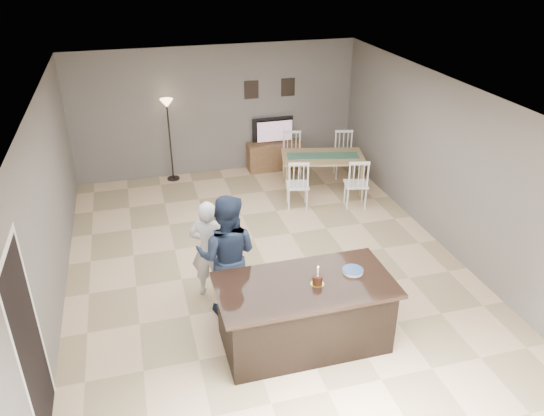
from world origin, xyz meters
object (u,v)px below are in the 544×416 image
object	(u,v)px
floor_lamp	(168,118)
television	(274,130)
kitchen_island	(304,313)
tv_console	(275,156)
woman	(209,249)
birthday_cake	(317,280)
plate_stack	(353,271)
dining_table	(323,162)
man	(227,256)

from	to	relation	value
floor_lamp	television	bearing A→B (deg)	1.28
kitchen_island	tv_console	bearing A→B (deg)	77.84
kitchen_island	woman	world-z (taller)	woman
birthday_cake	plate_stack	xyz separation A→B (m)	(0.51, 0.12, -0.04)
birthday_cake	dining_table	xyz separation A→B (m)	(1.67, 4.25, -0.34)
man	birthday_cake	distance (m)	1.32
plate_stack	man	bearing A→B (deg)	149.89
plate_stack	floor_lamp	distance (m)	5.79
dining_table	woman	bearing A→B (deg)	-120.56
tv_console	plate_stack	world-z (taller)	plate_stack
kitchen_island	birthday_cake	bearing A→B (deg)	-20.38
woman	plate_stack	xyz separation A→B (m)	(1.59, -1.28, 0.18)
tv_console	television	xyz separation A→B (m)	(0.00, 0.07, 0.56)
kitchen_island	plate_stack	distance (m)	0.80
kitchen_island	plate_stack	size ratio (longest dim) A/B	8.29
floor_lamp	plate_stack	bearing A→B (deg)	-73.06
tv_console	woman	distance (m)	4.76
woman	man	world-z (taller)	man
man	dining_table	xyz separation A→B (m)	(2.58, 3.31, -0.25)
television	kitchen_island	bearing A→B (deg)	77.99
woman	birthday_cake	world-z (taller)	woman
kitchen_island	woman	bearing A→B (deg)	125.13
plate_stack	woman	bearing A→B (deg)	141.19
birthday_cake	dining_table	bearing A→B (deg)	68.59
plate_stack	kitchen_island	bearing A→B (deg)	-173.94
television	dining_table	size ratio (longest dim) A/B	0.43
television	floor_lamp	world-z (taller)	floor_lamp
dining_table	man	bearing A→B (deg)	-114.54
man	birthday_cake	size ratio (longest dim) A/B	6.86
woman	birthday_cake	xyz separation A→B (m)	(1.08, -1.40, 0.22)
dining_table	birthday_cake	bearing A→B (deg)	-97.99
kitchen_island	dining_table	world-z (taller)	dining_table
kitchen_island	birthday_cake	distance (m)	0.53
floor_lamp	birthday_cake	bearing A→B (deg)	-78.25
birthday_cake	woman	bearing A→B (deg)	127.75
woman	dining_table	size ratio (longest dim) A/B	0.70
kitchen_island	man	bearing A→B (deg)	131.11
birthday_cake	tv_console	bearing A→B (deg)	79.26
woman	floor_lamp	xyz separation A→B (m)	(-0.09, 4.24, 0.61)
kitchen_island	tv_console	xyz separation A→B (m)	(1.20, 5.57, -0.15)
kitchen_island	man	size ratio (longest dim) A/B	1.23
tv_console	television	size ratio (longest dim) A/B	1.31
kitchen_island	television	size ratio (longest dim) A/B	2.35
television	man	size ratio (longest dim) A/B	0.52
man	birthday_cake	world-z (taller)	man
kitchen_island	floor_lamp	world-z (taller)	floor_lamp
tv_console	birthday_cake	distance (m)	5.76
man	television	bearing A→B (deg)	-91.27
tv_console	man	xyz separation A→B (m)	(-1.98, -4.68, 0.57)
tv_console	birthday_cake	size ratio (longest dim) A/B	4.72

